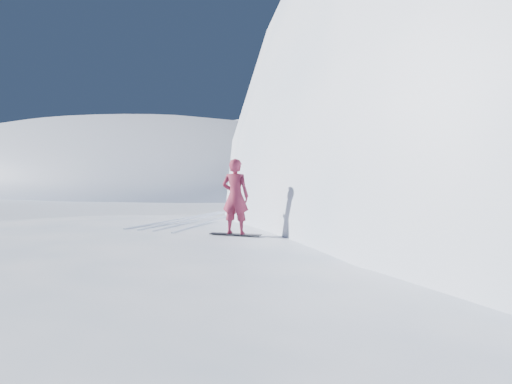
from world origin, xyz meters
The scene contains 9 objects.
ground centered at (0.00, 0.00, 0.00)m, with size 400.00×400.00×0.00m, color white.
near_ridge centered at (1.00, 3.00, 0.00)m, with size 36.00×28.00×4.80m, color white.
far_ridge_a centered at (-70.00, 60.00, 0.00)m, with size 120.00×70.00×28.00m, color white.
far_ridge_c centered at (-40.00, 110.00, 0.00)m, with size 140.00×90.00×36.00m, color white.
wind_bumps centered at (-0.56, 2.12, 0.00)m, with size 16.00×14.40×1.00m.
snowboard centered at (3.11, 3.39, 2.41)m, with size 1.41×0.26×0.02m, color black.
snowboarder centered at (3.11, 3.39, 3.43)m, with size 0.73×0.48×2.01m, color maroon.
vapor_plume centered at (-71.69, 41.38, 0.00)m, with size 9.34×7.47×6.54m, color white.
board_tracks centered at (-0.22, 5.51, 2.42)m, with size 2.85×5.92×0.04m.
Camera 1 is at (10.87, -7.36, 4.24)m, focal length 35.00 mm.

